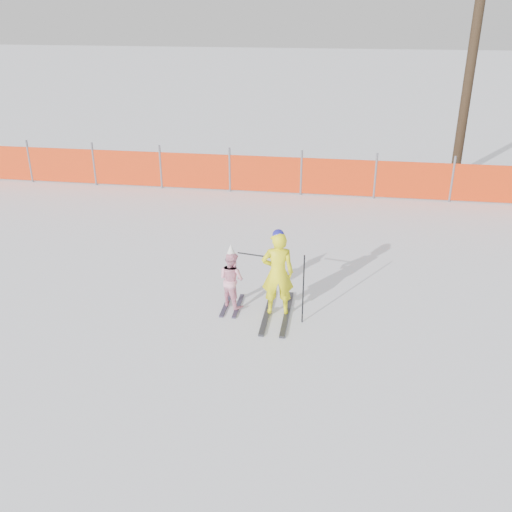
{
  "coord_description": "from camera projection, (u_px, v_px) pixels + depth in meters",
  "views": [
    {
      "loc": [
        1.35,
        -8.19,
        4.96
      ],
      "look_at": [
        0.0,
        0.5,
        1.0
      ],
      "focal_mm": 40.0,
      "sensor_mm": 36.0,
      "label": 1
    }
  ],
  "objects": [
    {
      "name": "adult",
      "position": [
        278.0,
        274.0,
        9.53
      ],
      "size": [
        0.59,
        1.53,
        1.57
      ],
      "color": "black",
      "rests_on": "ground"
    },
    {
      "name": "ski_poles",
      "position": [
        287.0,
        278.0,
        9.41
      ],
      "size": [
        1.16,
        0.35,
        1.23
      ],
      "color": "black",
      "rests_on": "ground"
    },
    {
      "name": "safety_fence",
      "position": [
        233.0,
        172.0,
        15.92
      ],
      "size": [
        16.23,
        0.06,
        1.25
      ],
      "color": "#595960",
      "rests_on": "ground"
    },
    {
      "name": "ground",
      "position": [
        251.0,
        322.0,
        9.6
      ],
      "size": [
        120.0,
        120.0,
        0.0
      ],
      "primitive_type": "plane",
      "color": "white",
      "rests_on": "ground"
    },
    {
      "name": "child",
      "position": [
        231.0,
        278.0,
        9.87
      ],
      "size": [
        0.62,
        0.84,
        1.2
      ],
      "color": "black",
      "rests_on": "ground"
    },
    {
      "name": "tree_trunks",
      "position": [
        496.0,
        77.0,
        16.77
      ],
      "size": [
        2.87,
        1.96,
        6.34
      ],
      "color": "#302215",
      "rests_on": "ground"
    }
  ]
}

